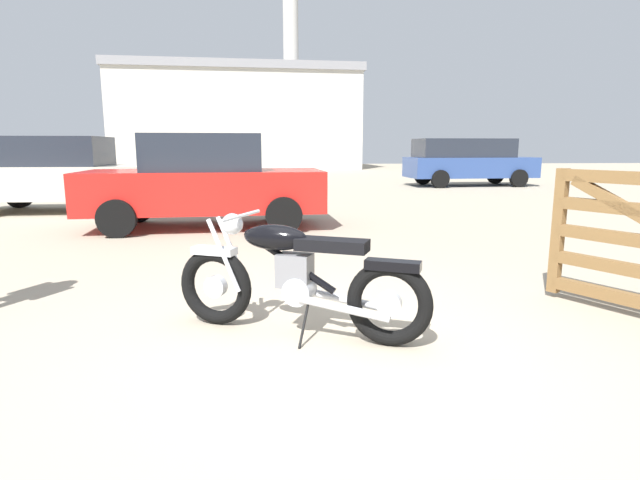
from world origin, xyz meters
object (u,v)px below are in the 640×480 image
Objects in this scene: vintage_motorcycle at (295,278)px; dark_sedan_left at (467,160)px; silver_sedan_mid at (61,174)px; white_estate_far at (205,181)px.

dark_sedan_left is (6.88, 14.80, 0.49)m from vintage_motorcycle.
silver_sedan_mid is 13.70m from dark_sedan_left.
dark_sedan_left is at bearing 29.20° from silver_sedan_mid.
white_estate_far is 1.02× the size of silver_sedan_mid.
silver_sedan_mid is (-5.02, 8.00, 0.38)m from vintage_motorcycle.
vintage_motorcycle is at bearing -79.12° from white_estate_far.
dark_sedan_left is at bearing 44.08° from white_estate_far.
white_estate_far is 0.90× the size of dark_sedan_left.
dark_sedan_left reaches higher than vintage_motorcycle.
vintage_motorcycle is 0.41× the size of dark_sedan_left.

